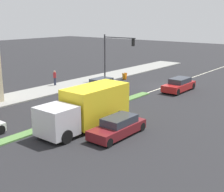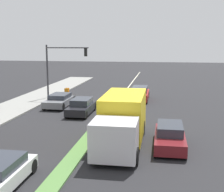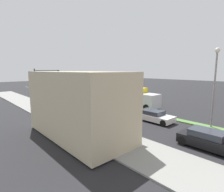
{
  "view_description": "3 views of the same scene",
  "coord_description": "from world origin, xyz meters",
  "px_view_note": "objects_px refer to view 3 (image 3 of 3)",
  "views": [
    {
      "loc": [
        -16.97,
        30.94,
        7.74
      ],
      "look_at": [
        -1.52,
        11.59,
        1.46
      ],
      "focal_mm": 50.0,
      "sensor_mm": 36.0,
      "label": 1
    },
    {
      "loc": [
        -4.47,
        33.04,
        6.02
      ],
      "look_at": [
        -0.76,
        10.14,
        1.98
      ],
      "focal_mm": 50.0,
      "sensor_mm": 36.0,
      "label": 2
    },
    {
      "loc": [
        17.85,
        32.31,
        5.46
      ],
      "look_at": [
        -1.33,
        11.29,
        1.24
      ],
      "focal_mm": 28.0,
      "sensor_mm": 36.0,
      "label": 3
    }
  ],
  "objects_px": {
    "suv_black": "(209,140)",
    "van_white": "(153,116)",
    "delivery_truck": "(134,97)",
    "sedan_maroon": "(145,100)",
    "pedestrian": "(32,103)",
    "suv_grey": "(60,100)",
    "warning_aframe_sign": "(39,97)",
    "sedan_dark": "(83,100)",
    "traffic_signal_main": "(43,79)",
    "street_lamp": "(215,78)",
    "hatchback_red": "(82,93)"
  },
  "relations": [
    {
      "from": "suv_grey",
      "to": "sedan_maroon",
      "type": "xyz_separation_m",
      "value": [
        -10.0,
        9.85,
        0.03
      ]
    },
    {
      "from": "delivery_truck",
      "to": "suv_grey",
      "type": "bearing_deg",
      "value": -53.66
    },
    {
      "from": "van_white",
      "to": "warning_aframe_sign",
      "type": "bearing_deg",
      "value": -79.91
    },
    {
      "from": "pedestrian",
      "to": "suv_grey",
      "type": "xyz_separation_m",
      "value": [
        -5.11,
        -2.1,
        -0.42
      ]
    },
    {
      "from": "sedan_maroon",
      "to": "delivery_truck",
      "type": "bearing_deg",
      "value": -1.32
    },
    {
      "from": "traffic_signal_main",
      "to": "pedestrian",
      "type": "bearing_deg",
      "value": 56.04
    },
    {
      "from": "suv_grey",
      "to": "suv_black",
      "type": "height_order",
      "value": "suv_black"
    },
    {
      "from": "delivery_truck",
      "to": "traffic_signal_main",
      "type": "bearing_deg",
      "value": -58.53
    },
    {
      "from": "street_lamp",
      "to": "sedan_dark",
      "type": "distance_m",
      "value": 19.35
    },
    {
      "from": "hatchback_red",
      "to": "street_lamp",
      "type": "bearing_deg",
      "value": 85.15
    },
    {
      "from": "van_white",
      "to": "suv_black",
      "type": "bearing_deg",
      "value": 66.85
    },
    {
      "from": "delivery_truck",
      "to": "sedan_maroon",
      "type": "xyz_separation_m",
      "value": [
        -2.8,
        0.06,
        -0.85
      ]
    },
    {
      "from": "delivery_truck",
      "to": "sedan_dark",
      "type": "relative_size",
      "value": 1.82
    },
    {
      "from": "sedan_maroon",
      "to": "hatchback_red",
      "type": "bearing_deg",
      "value": -79.01
    },
    {
      "from": "warning_aframe_sign",
      "to": "sedan_dark",
      "type": "xyz_separation_m",
      "value": [
        -3.98,
        8.66,
        0.2
      ]
    },
    {
      "from": "hatchback_red",
      "to": "sedan_maroon",
      "type": "height_order",
      "value": "hatchback_red"
    },
    {
      "from": "street_lamp",
      "to": "warning_aframe_sign",
      "type": "distance_m",
      "value": 28.45
    },
    {
      "from": "pedestrian",
      "to": "van_white",
      "type": "height_order",
      "value": "pedestrian"
    },
    {
      "from": "pedestrian",
      "to": "warning_aframe_sign",
      "type": "height_order",
      "value": "pedestrian"
    },
    {
      "from": "street_lamp",
      "to": "van_white",
      "type": "relative_size",
      "value": 1.73
    },
    {
      "from": "street_lamp",
      "to": "sedan_maroon",
      "type": "bearing_deg",
      "value": -113.52
    },
    {
      "from": "traffic_signal_main",
      "to": "suv_black",
      "type": "bearing_deg",
      "value": 92.41
    },
    {
      "from": "suv_black",
      "to": "van_white",
      "type": "height_order",
      "value": "suv_black"
    },
    {
      "from": "traffic_signal_main",
      "to": "suv_grey",
      "type": "bearing_deg",
      "value": 106.43
    },
    {
      "from": "delivery_truck",
      "to": "sedan_maroon",
      "type": "height_order",
      "value": "delivery_truck"
    },
    {
      "from": "traffic_signal_main",
      "to": "sedan_dark",
      "type": "xyz_separation_m",
      "value": [
        -3.92,
        6.39,
        -3.28
      ]
    },
    {
      "from": "suv_black",
      "to": "van_white",
      "type": "xyz_separation_m",
      "value": [
        -2.8,
        -6.55,
        -0.05
      ]
    },
    {
      "from": "warning_aframe_sign",
      "to": "van_white",
      "type": "xyz_separation_m",
      "value": [
        -3.98,
        22.39,
        0.16
      ]
    },
    {
      "from": "hatchback_red",
      "to": "delivery_truck",
      "type": "bearing_deg",
      "value": 90.0
    },
    {
      "from": "traffic_signal_main",
      "to": "hatchback_red",
      "type": "height_order",
      "value": "traffic_signal_main"
    },
    {
      "from": "traffic_signal_main",
      "to": "street_lamp",
      "type": "relative_size",
      "value": 0.76
    },
    {
      "from": "suv_grey",
      "to": "sedan_maroon",
      "type": "bearing_deg",
      "value": 135.43
    },
    {
      "from": "van_white",
      "to": "sedan_dark",
      "type": "height_order",
      "value": "sedan_dark"
    },
    {
      "from": "sedan_maroon",
      "to": "suv_black",
      "type": "height_order",
      "value": "sedan_maroon"
    },
    {
      "from": "pedestrian",
      "to": "delivery_truck",
      "type": "distance_m",
      "value": 14.52
    },
    {
      "from": "traffic_signal_main",
      "to": "pedestrian",
      "type": "height_order",
      "value": "traffic_signal_main"
    },
    {
      "from": "suv_black",
      "to": "suv_grey",
      "type": "bearing_deg",
      "value": -90.0
    },
    {
      "from": "warning_aframe_sign",
      "to": "van_white",
      "type": "bearing_deg",
      "value": 100.09
    },
    {
      "from": "van_white",
      "to": "hatchback_red",
      "type": "bearing_deg",
      "value": -101.9
    },
    {
      "from": "street_lamp",
      "to": "sedan_maroon",
      "type": "height_order",
      "value": "street_lamp"
    },
    {
      "from": "sedan_dark",
      "to": "van_white",
      "type": "bearing_deg",
      "value": 90.0
    },
    {
      "from": "van_white",
      "to": "suv_grey",
      "type": "bearing_deg",
      "value": -80.26
    },
    {
      "from": "warning_aframe_sign",
      "to": "suv_black",
      "type": "xyz_separation_m",
      "value": [
        -1.18,
        28.94,
        0.21
      ]
    },
    {
      "from": "street_lamp",
      "to": "van_white",
      "type": "height_order",
      "value": "street_lamp"
    },
    {
      "from": "sedan_dark",
      "to": "warning_aframe_sign",
      "type": "bearing_deg",
      "value": -65.3
    },
    {
      "from": "pedestrian",
      "to": "van_white",
      "type": "distance_m",
      "value": 16.27
    },
    {
      "from": "street_lamp",
      "to": "suv_grey",
      "type": "bearing_deg",
      "value": -76.81
    },
    {
      "from": "suv_grey",
      "to": "sedan_maroon",
      "type": "relative_size",
      "value": 0.96
    },
    {
      "from": "suv_black",
      "to": "van_white",
      "type": "bearing_deg",
      "value": -113.15
    },
    {
      "from": "delivery_truck",
      "to": "van_white",
      "type": "xyz_separation_m",
      "value": [
        4.4,
        6.52,
        -0.88
      ]
    }
  ]
}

